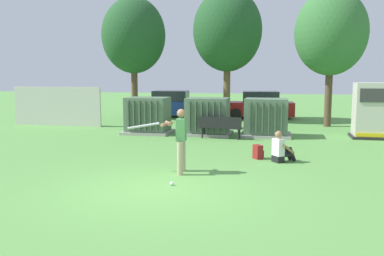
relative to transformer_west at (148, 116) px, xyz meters
The scene contains 16 objects.
ground_plane 9.35m from the transformer_west, 70.47° to the right, with size 96.00×96.00×0.00m, color #5B9947.
fence_panel 5.72m from the transformer_west, 162.55° to the left, with size 4.80×0.12×2.00m, color beige.
transformer_west is the anchor object (origin of this frame).
transformer_mid_west 2.70m from the transformer_west, ahead, with size 2.10×1.70×1.62m.
transformer_mid_east 5.23m from the transformer_west, ahead, with size 2.10×1.70×1.62m.
generator_enclosure 9.56m from the transformer_west, ahead, with size 1.60×1.40×2.30m.
park_bench 3.53m from the transformer_west, 14.17° to the right, with size 1.83×0.57×0.92m.
batter 7.76m from the transformer_west, 65.55° to the right, with size 1.61×0.72×1.74m.
sports_ball 9.04m from the transformer_west, 68.17° to the right, with size 0.09×0.09×0.09m, color white.
seated_spectator 7.74m from the transformer_west, 40.43° to the right, with size 0.77×0.70×0.96m.
backpack 7.01m from the transformer_west, 42.13° to the right, with size 0.37×0.38×0.44m.
tree_left 7.62m from the transformer_west, 115.12° to the left, with size 3.71×3.71×7.09m.
tree_center_left 7.83m from the transformer_west, 65.19° to the left, with size 3.85×3.85×7.35m.
tree_center_right 10.01m from the transformer_west, 28.13° to the left, with size 3.56×3.56×6.81m.
parked_car_leftmost 7.47m from the transformer_west, 98.01° to the left, with size 4.30×2.13×1.62m.
parked_car_left_of_center 8.83m from the transformer_west, 59.56° to the left, with size 4.32×2.17×1.62m.
Camera 1 is at (2.81, -9.11, 2.67)m, focal length 39.36 mm.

